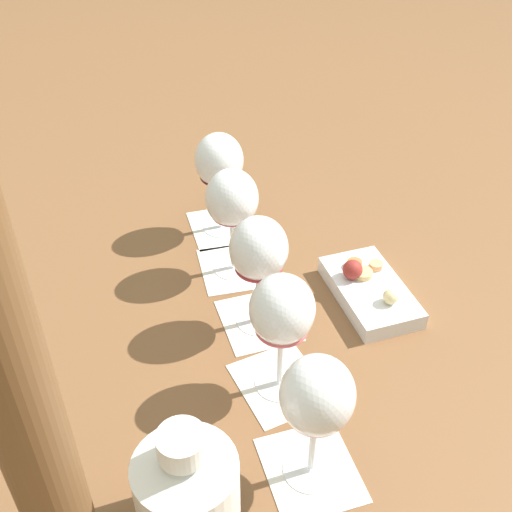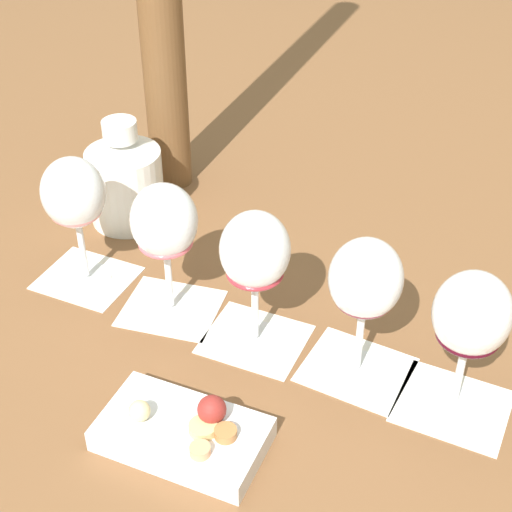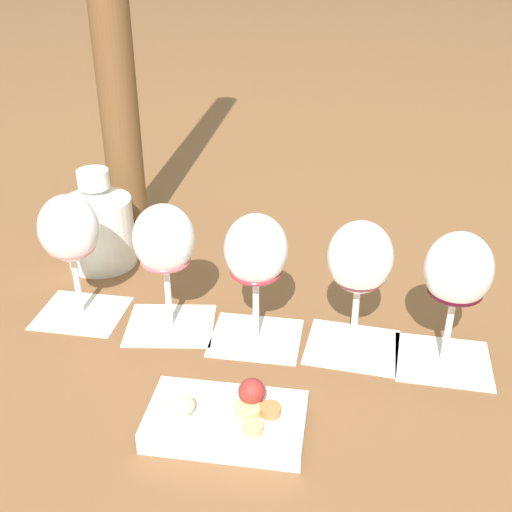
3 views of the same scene
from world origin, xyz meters
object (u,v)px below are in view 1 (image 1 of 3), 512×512
object	(u,v)px
wine_glass_1	(282,314)
wine_glass_4	(219,165)
wine_glass_2	(257,253)
wine_glass_3	(232,203)
wine_glass_0	(317,401)
ceramic_vase	(187,490)
snack_dish	(369,290)

from	to	relation	value
wine_glass_1	wine_glass_4	size ratio (longest dim) A/B	1.00
wine_glass_2	wine_glass_3	xyz separation A→B (m)	(0.08, 0.09, -0.00)
wine_glass_4	wine_glass_0	bearing A→B (deg)	-134.62
wine_glass_2	ceramic_vase	bearing A→B (deg)	-161.68
wine_glass_0	wine_glass_4	world-z (taller)	same
wine_glass_4	wine_glass_2	bearing A→B (deg)	-134.21
wine_glass_1	snack_dish	distance (m)	0.24
wine_glass_2	snack_dish	bearing A→B (deg)	-42.65
wine_glass_2	ceramic_vase	world-z (taller)	wine_glass_2
wine_glass_0	wine_glass_1	distance (m)	0.13
wine_glass_3	ceramic_vase	distance (m)	0.43
wine_glass_1	ceramic_vase	world-z (taller)	wine_glass_1
wine_glass_1	ceramic_vase	bearing A→B (deg)	-176.12
wine_glass_0	snack_dish	distance (m)	0.33
wine_glass_3	snack_dish	distance (m)	0.24
wine_glass_1	wine_glass_3	world-z (taller)	same
wine_glass_0	wine_glass_1	bearing A→B (deg)	45.02
wine_glass_0	wine_glass_4	xyz separation A→B (m)	(0.34, 0.35, 0.00)
wine_glass_3	snack_dish	bearing A→B (deg)	-77.85
wine_glass_3	wine_glass_4	size ratio (longest dim) A/B	1.00
snack_dish	wine_glass_1	bearing A→B (deg)	171.43
wine_glass_0	ceramic_vase	xyz separation A→B (m)	(-0.12, 0.08, -0.06)
wine_glass_0	snack_dish	world-z (taller)	wine_glass_0
wine_glass_1	ceramic_vase	xyz separation A→B (m)	(-0.22, -0.01, -0.06)
wine_glass_3	wine_glass_4	world-z (taller)	same
ceramic_vase	snack_dish	size ratio (longest dim) A/B	0.82
wine_glass_4	ceramic_vase	bearing A→B (deg)	-150.02
wine_glass_3	wine_glass_1	bearing A→B (deg)	-133.40
wine_glass_4	ceramic_vase	size ratio (longest dim) A/B	1.12
wine_glass_0	snack_dish	size ratio (longest dim) A/B	0.92
wine_glass_1	wine_glass_2	bearing A→B (deg)	44.97
wine_glass_0	wine_glass_2	size ratio (longest dim) A/B	1.00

